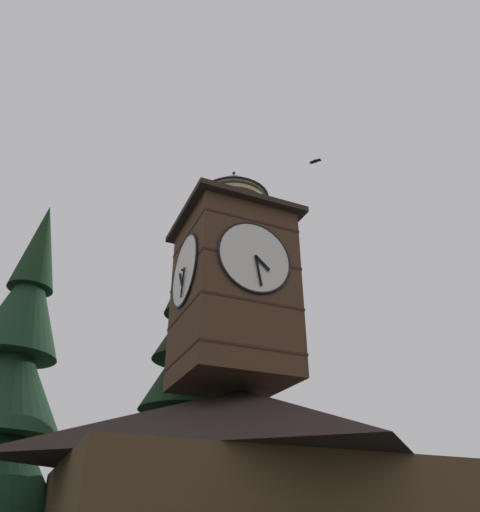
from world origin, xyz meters
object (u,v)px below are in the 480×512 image
(building_main, at_px, (242,480))
(flying_bird_high, at_px, (315,161))
(clock_tower, at_px, (233,276))
(moon, at_px, (242,394))
(pine_tree_behind, at_px, (186,401))
(pine_tree_aside, at_px, (4,397))

(building_main, height_order, flying_bird_high, flying_bird_high)
(clock_tower, relative_size, moon, 4.51)
(pine_tree_behind, height_order, pine_tree_aside, pine_tree_behind)
(building_main, distance_m, pine_tree_behind, 5.26)
(moon, distance_m, flying_bird_high, 41.51)
(pine_tree_aside, relative_size, moon, 7.13)
(pine_tree_behind, bearing_deg, moon, -117.71)
(building_main, bearing_deg, moon, -114.07)
(clock_tower, height_order, moon, moon)
(pine_tree_behind, distance_m, flying_bird_high, 13.23)
(moon, height_order, flying_bird_high, flying_bird_high)
(moon, bearing_deg, pine_tree_aside, 52.34)
(pine_tree_behind, xyz_separation_m, pine_tree_aside, (7.31, -1.48, -0.20))
(pine_tree_behind, relative_size, pine_tree_aside, 1.05)
(flying_bird_high, bearing_deg, pine_tree_aside, -28.56)
(building_main, bearing_deg, flying_bird_high, 162.87)
(moon, xyz_separation_m, flying_bird_high, (13.40, 39.25, 1.77))
(clock_tower, bearing_deg, pine_tree_aside, -36.70)
(flying_bird_high, bearing_deg, pine_tree_behind, -47.45)
(clock_tower, distance_m, moon, 42.68)
(pine_tree_aside, xyz_separation_m, moon, (-25.30, -32.77, 9.79))
(building_main, bearing_deg, clock_tower, 33.93)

